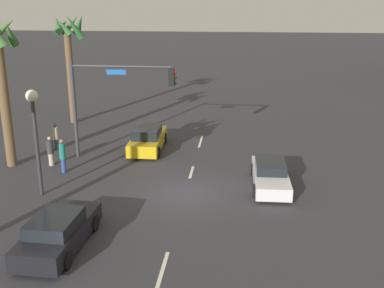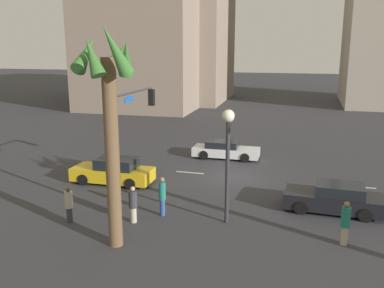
{
  "view_description": "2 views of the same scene",
  "coord_description": "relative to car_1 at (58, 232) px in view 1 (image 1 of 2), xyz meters",
  "views": [
    {
      "loc": [
        -20.87,
        -2.52,
        9.11
      ],
      "look_at": [
        2.67,
        -0.03,
        1.64
      ],
      "focal_mm": 43.64,
      "sensor_mm": 36.0,
      "label": 1
    },
    {
      "loc": [
        -4.37,
        24.0,
        7.67
      ],
      "look_at": [
        2.58,
        0.05,
        1.88
      ],
      "focal_mm": 38.76,
      "sensor_mm": 36.0,
      "label": 2
    }
  ],
  "objects": [
    {
      "name": "car_3",
      "position": [
        12.13,
        -1.02,
        0.03
      ],
      "size": [
        4.72,
        1.99,
        1.49
      ],
      "color": "gold",
      "rests_on": "ground_plane"
    },
    {
      "name": "lane_stripe_4",
      "position": [
        14.12,
        -4.16,
        -0.64
      ],
      "size": [
        2.57,
        0.14,
        0.01
      ],
      "primitive_type": "cube",
      "color": "silver",
      "rests_on": "ground_plane"
    },
    {
      "name": "traffic_signal",
      "position": [
        10.38,
        0.69,
        3.27
      ],
      "size": [
        0.32,
        6.09,
        5.66
      ],
      "color": "#38383D",
      "rests_on": "ground_plane"
    },
    {
      "name": "palm_tree_1",
      "position": [
        18.14,
        5.77,
        5.09
      ],
      "size": [
        2.79,
        2.7,
        8.05
      ],
      "color": "brown",
      "rests_on": "ground_plane"
    },
    {
      "name": "pedestrian_3",
      "position": [
        8.72,
        3.85,
        0.23
      ],
      "size": [
        0.53,
        0.53,
        1.69
      ],
      "color": "#B2A58C",
      "rests_on": "ground_plane"
    },
    {
      "name": "car_1",
      "position": [
        0.0,
        0.0,
        0.0
      ],
      "size": [
        4.63,
        2.06,
        1.39
      ],
      "color": "black",
      "rests_on": "ground_plane"
    },
    {
      "name": "lane_stripe_2",
      "position": [
        -1.19,
        -4.16,
        -0.64
      ],
      "size": [
        2.5,
        0.14,
        0.01
      ],
      "primitive_type": "cube",
      "color": "silver",
      "rests_on": "ground_plane"
    },
    {
      "name": "pedestrian_2",
      "position": [
        7.74,
        2.76,
        0.35
      ],
      "size": [
        0.42,
        0.42,
        1.87
      ],
      "color": "#2D478C",
      "rests_on": "ground_plane"
    },
    {
      "name": "pedestrian_1",
      "position": [
        11.49,
        4.64,
        0.22
      ],
      "size": [
        0.47,
        0.47,
        1.65
      ],
      "color": "#333338",
      "rests_on": "ground_plane"
    },
    {
      "name": "lane_stripe_3",
      "position": [
        8.44,
        -4.16,
        -0.64
      ],
      "size": [
        1.81,
        0.14,
        0.01
      ],
      "primitive_type": "cube",
      "color": "silver",
      "rests_on": "ground_plane"
    },
    {
      "name": "streetlamp",
      "position": [
        4.7,
        2.71,
        3.03
      ],
      "size": [
        0.56,
        0.56,
        5.13
      ],
      "color": "#2D2D33",
      "rests_on": "ground_plane"
    },
    {
      "name": "car_2",
      "position": [
        7.04,
        -8.3,
        -0.07
      ],
      "size": [
        4.7,
        1.87,
        1.23
      ],
      "color": "silver",
      "rests_on": "ground_plane"
    },
    {
      "name": "ground_plane",
      "position": [
        5.71,
        -4.16,
        -0.65
      ],
      "size": [
        220.0,
        220.0,
        0.0
      ],
      "primitive_type": "plane",
      "color": "#333338"
    }
  ]
}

